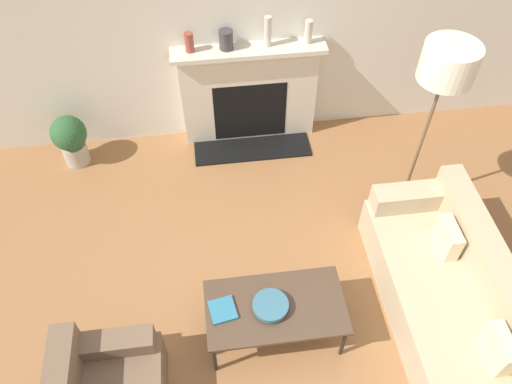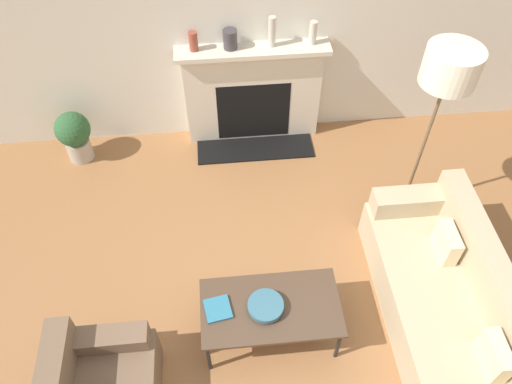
# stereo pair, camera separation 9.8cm
# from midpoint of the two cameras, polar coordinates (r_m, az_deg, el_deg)

# --- Properties ---
(ground_plane) EXTENTS (18.00, 18.00, 0.00)m
(ground_plane) POSITION_cam_midpoint_polar(r_m,az_deg,el_deg) (4.50, 3.93, -16.14)
(ground_plane) COLOR #99663D
(wall_back) EXTENTS (18.00, 0.06, 2.90)m
(wall_back) POSITION_cam_midpoint_polar(r_m,az_deg,el_deg) (5.28, -0.65, 19.48)
(wall_back) COLOR silver
(wall_back) RESTS_ON ground_plane
(fireplace) EXTENTS (1.61, 0.59, 1.19)m
(fireplace) POSITION_cam_midpoint_polar(r_m,az_deg,el_deg) (5.64, -1.29, 11.00)
(fireplace) COLOR beige
(fireplace) RESTS_ON ground_plane
(couch) EXTENTS (0.85, 2.23, 0.81)m
(couch) POSITION_cam_midpoint_polar(r_m,az_deg,el_deg) (4.57, 21.03, -11.95)
(couch) COLOR tan
(couch) RESTS_ON ground_plane
(coffee_table) EXTENTS (1.13, 0.62, 0.45)m
(coffee_table) POSITION_cam_midpoint_polar(r_m,az_deg,el_deg) (4.13, 1.54, -13.13)
(coffee_table) COLOR #4C3828
(coffee_table) RESTS_ON ground_plane
(bowl) EXTENTS (0.29, 0.29, 0.07)m
(bowl) POSITION_cam_midpoint_polar(r_m,az_deg,el_deg) (4.06, 0.96, -12.87)
(bowl) COLOR #38667A
(bowl) RESTS_ON coffee_table
(book) EXTENTS (0.24, 0.24, 0.02)m
(book) POSITION_cam_midpoint_polar(r_m,az_deg,el_deg) (4.09, -4.53, -13.31)
(book) COLOR teal
(book) RESTS_ON coffee_table
(floor_lamp) EXTENTS (0.46, 0.46, 1.91)m
(floor_lamp) POSITION_cam_midpoint_polar(r_m,az_deg,el_deg) (4.39, 20.24, 12.67)
(floor_lamp) COLOR brown
(floor_lamp) RESTS_ON ground_plane
(mantel_vase_left) EXTENTS (0.09, 0.09, 0.20)m
(mantel_vase_left) POSITION_cam_midpoint_polar(r_m,az_deg,el_deg) (5.23, -8.21, 16.56)
(mantel_vase_left) COLOR brown
(mantel_vase_left) RESTS_ON fireplace
(mantel_vase_center_left) EXTENTS (0.14, 0.14, 0.20)m
(mantel_vase_center_left) POSITION_cam_midpoint_polar(r_m,az_deg,el_deg) (5.23, -4.00, 16.96)
(mantel_vase_center_left) COLOR #3D383D
(mantel_vase_center_left) RESTS_ON fireplace
(mantel_vase_center_right) EXTENTS (0.08, 0.08, 0.32)m
(mantel_vase_center_right) POSITION_cam_midpoint_polar(r_m,az_deg,el_deg) (5.23, 0.79, 17.88)
(mantel_vase_center_right) COLOR beige
(mantel_vase_center_right) RESTS_ON fireplace
(mantel_vase_right) EXTENTS (0.08, 0.08, 0.25)m
(mantel_vase_right) POSITION_cam_midpoint_polar(r_m,az_deg,el_deg) (5.32, 5.46, 17.77)
(mantel_vase_right) COLOR beige
(mantel_vase_right) RESTS_ON fireplace
(potted_plant) EXTENTS (0.38, 0.38, 0.62)m
(potted_plant) POSITION_cam_midpoint_polar(r_m,az_deg,el_deg) (5.83, -20.91, 5.76)
(potted_plant) COLOR #B2A899
(potted_plant) RESTS_ON ground_plane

